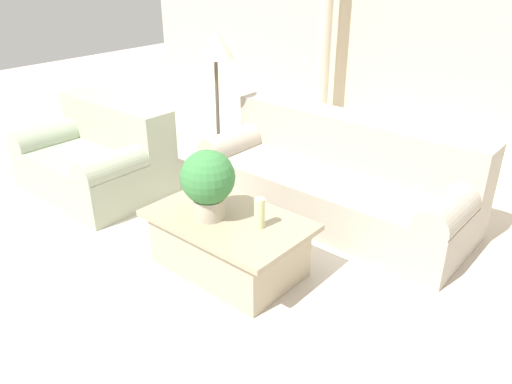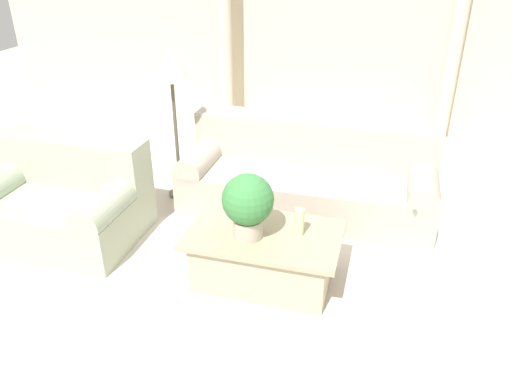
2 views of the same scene
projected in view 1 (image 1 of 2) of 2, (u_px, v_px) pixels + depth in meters
The scene contains 9 objects.
ground_plane at pixel (260, 241), 4.10m from camera, with size 16.00×16.00×0.00m, color beige.
wall_back at pixel (447, 4), 5.63m from camera, with size 10.00×0.06×3.20m.
sofa_long at pixel (337, 178), 4.43m from camera, with size 2.42×0.96×0.84m.
loveseat at pixel (99, 156), 4.87m from camera, with size 1.42×0.96×0.84m.
coffee_table at pixel (229, 243), 3.66m from camera, with size 1.17×0.73×0.43m.
potted_plant at pixel (208, 181), 3.45m from camera, with size 0.38×0.38×0.51m.
pillar_candle at pixel (260, 213), 3.40m from camera, with size 0.07×0.07×0.22m.
floor_lamp at pixel (216, 54), 4.69m from camera, with size 0.34×0.34×1.51m.
column_left at pixel (325, 21), 6.28m from camera, with size 0.26×0.26×2.64m.
Camera 1 is at (2.26, -2.68, 2.17)m, focal length 35.00 mm.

